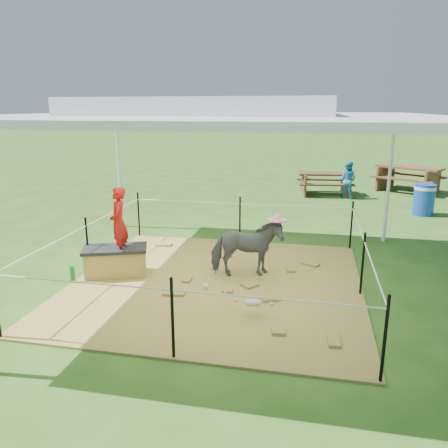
% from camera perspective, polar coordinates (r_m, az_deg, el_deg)
% --- Properties ---
extents(ground, '(90.00, 90.00, 0.00)m').
position_cam_1_polar(ground, '(7.18, -0.97, -7.79)').
color(ground, '#2D5919').
rests_on(ground, ground).
extents(hay_patch, '(4.60, 4.60, 0.03)m').
position_cam_1_polar(hay_patch, '(7.18, -0.97, -7.68)').
color(hay_patch, brown).
rests_on(hay_patch, ground).
extents(canopy_tent, '(6.30, 6.30, 2.90)m').
position_cam_1_polar(canopy_tent, '(6.62, -1.08, 14.22)').
color(canopy_tent, silver).
rests_on(canopy_tent, ground).
extents(rope_fence, '(4.54, 4.54, 1.00)m').
position_cam_1_polar(rope_fence, '(6.96, -1.00, -2.90)').
color(rope_fence, black).
rests_on(rope_fence, ground).
extents(straw_bale, '(1.09, 0.79, 0.43)m').
position_cam_1_polar(straw_bale, '(7.62, -13.95, -4.90)').
color(straw_bale, olive).
rests_on(straw_bale, hay_patch).
extents(dark_cloth, '(1.17, 0.86, 0.05)m').
position_cam_1_polar(dark_cloth, '(7.54, -14.07, -3.15)').
color(dark_cloth, black).
rests_on(dark_cloth, straw_bale).
extents(woman, '(0.41, 0.50, 1.17)m').
position_cam_1_polar(woman, '(7.34, -13.64, 0.95)').
color(woman, red).
rests_on(woman, straw_bale).
extents(green_bottle, '(0.10, 0.10, 0.27)m').
position_cam_1_polar(green_bottle, '(7.53, -19.19, -6.21)').
color(green_bottle, '#197422').
rests_on(green_bottle, hay_patch).
extents(pony, '(1.26, 0.84, 0.98)m').
position_cam_1_polar(pony, '(7.25, 2.95, -3.20)').
color(pony, '#46474B').
rests_on(pony, hay_patch).
extents(pink_hat, '(0.30, 0.30, 0.14)m').
position_cam_1_polar(pink_hat, '(7.09, 3.01, 1.11)').
color(pink_hat, pink).
rests_on(pink_hat, pony).
extents(foal, '(0.83, 0.55, 0.43)m').
position_cam_1_polar(foal, '(6.01, 3.85, -10.01)').
color(foal, beige).
rests_on(foal, hay_patch).
extents(trash_barrel, '(0.68, 0.68, 0.83)m').
position_cam_1_polar(trash_barrel, '(12.74, 24.66, 2.92)').
color(trash_barrel, '#1641AA').
rests_on(trash_barrel, ground).
extents(picnic_table_near, '(1.87, 1.46, 0.72)m').
position_cam_1_polar(picnic_table_near, '(14.71, 12.99, 5.15)').
color(picnic_table_near, '#51301B').
rests_on(picnic_table_near, ground).
extents(picnic_table_far, '(2.51, 2.32, 0.85)m').
position_cam_1_polar(picnic_table_far, '(16.17, 22.93, 5.45)').
color(picnic_table_far, brown).
rests_on(picnic_table_far, ground).
extents(distant_person, '(0.69, 0.63, 1.16)m').
position_cam_1_polar(distant_person, '(14.27, 15.82, 5.57)').
color(distant_person, '#3689CD').
rests_on(distant_person, ground).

